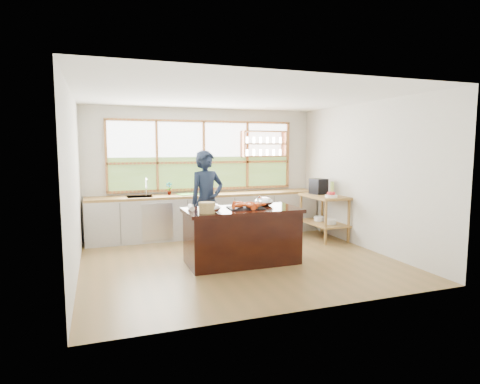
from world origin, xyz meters
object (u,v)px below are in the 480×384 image
espresso_machine (318,186)px  island (242,236)px  cook (207,201)px  wicker_basket (207,208)px

espresso_machine → island: bearing=-160.1°
island → espresso_machine: 2.63m
cook → wicker_basket: size_ratio=7.19×
island → wicker_basket: 0.86m
island → espresso_machine: espresso_machine is taller
cook → espresso_machine: size_ratio=5.66×
espresso_machine → wicker_basket: (-2.83, -1.56, -0.08)m
cook → wicker_basket: bearing=-119.3°
island → wicker_basket: bearing=-160.2°
wicker_basket → island: bearing=19.8°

